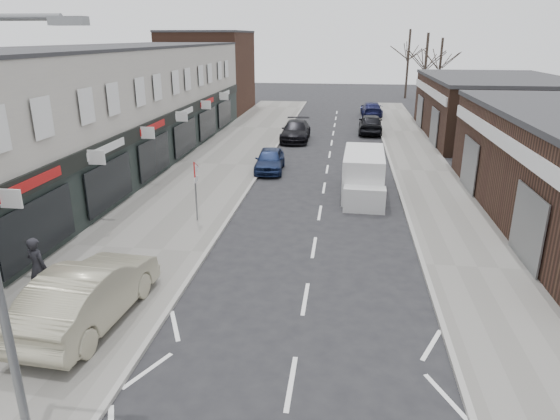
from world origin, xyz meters
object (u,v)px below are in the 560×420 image
(white_van, at_px, (363,175))
(parked_car_left_b, at_px, (296,131))
(parked_car_left_a, at_px, (270,160))
(parked_car_right_b, at_px, (371,124))
(sedan_on_pavement, at_px, (89,293))
(pedestrian, at_px, (37,267))
(warning_sign, at_px, (196,174))
(parked_car_right_c, at_px, (371,109))
(parked_car_right_a, at_px, (366,175))

(white_van, bearing_deg, parked_car_left_b, 111.47)
(parked_car_left_a, bearing_deg, parked_car_right_b, 60.86)
(parked_car_left_a, distance_m, parked_car_left_b, 9.47)
(sedan_on_pavement, xyz_separation_m, pedestrian, (-2.24, 1.15, 0.10))
(white_van, bearing_deg, parked_car_left_a, 145.07)
(warning_sign, height_order, parked_car_right_b, warning_sign)
(pedestrian, xyz_separation_m, parked_car_right_b, (11.08, 29.37, -0.27))
(sedan_on_pavement, xyz_separation_m, parked_car_right_c, (9.30, 40.06, -0.27))
(sedan_on_pavement, distance_m, parked_car_left_a, 17.50)
(white_van, relative_size, parked_car_right_a, 1.38)
(parked_car_left_a, xyz_separation_m, parked_car_right_c, (6.90, 22.73, 0.03))
(sedan_on_pavement, bearing_deg, pedestrian, -23.72)
(parked_car_right_a, bearing_deg, warning_sign, 46.81)
(white_van, xyz_separation_m, parked_car_right_c, (1.50, 26.76, -0.31))
(parked_car_right_a, distance_m, parked_car_right_c, 25.40)
(parked_car_right_c, bearing_deg, white_van, 85.12)
(parked_car_left_b, bearing_deg, white_van, -71.01)
(sedan_on_pavement, height_order, parked_car_right_c, sedan_on_pavement)
(warning_sign, distance_m, sedan_on_pavement, 8.34)
(parked_car_left_b, distance_m, parked_car_right_c, 14.70)
(white_van, height_order, pedestrian, white_van)
(warning_sign, distance_m, parked_car_right_b, 23.80)
(parked_car_right_b, xyz_separation_m, parked_car_right_c, (0.46, 9.53, -0.10))
(parked_car_left_b, relative_size, parked_car_right_c, 1.05)
(sedan_on_pavement, relative_size, parked_car_left_a, 1.29)
(parked_car_left_b, bearing_deg, warning_sign, -97.85)
(pedestrian, distance_m, parked_car_left_a, 16.83)
(parked_car_left_b, height_order, parked_car_right_c, parked_car_left_b)
(white_van, distance_m, parked_car_right_b, 17.27)
(white_van, height_order, sedan_on_pavement, white_van)
(parked_car_left_b, relative_size, parked_car_right_b, 1.09)
(parked_car_left_a, height_order, parked_car_right_b, parked_car_right_b)
(warning_sign, height_order, parked_car_left_a, warning_sign)
(parked_car_right_c, bearing_deg, parked_car_right_a, 85.40)
(white_van, bearing_deg, parked_car_right_c, 88.64)
(pedestrian, relative_size, parked_car_right_c, 0.39)
(parked_car_left_b, distance_m, parked_car_right_a, 13.09)
(parked_car_right_a, xyz_separation_m, parked_car_right_b, (0.84, 15.84, 0.14))
(parked_car_left_a, xyz_separation_m, parked_car_right_a, (5.60, -2.64, -0.01))
(parked_car_right_b, bearing_deg, parked_car_left_b, 34.19)
(parked_car_right_c, bearing_deg, parked_car_left_a, 71.44)
(parked_car_left_b, bearing_deg, parked_car_right_b, 32.05)
(pedestrian, distance_m, parked_car_right_c, 40.58)
(sedan_on_pavement, height_order, pedestrian, pedestrian)
(parked_car_right_a, bearing_deg, parked_car_right_b, -87.49)
(pedestrian, xyz_separation_m, parked_car_left_b, (5.23, 25.62, -0.33))
(pedestrian, bearing_deg, parked_car_left_b, -84.41)
(parked_car_left_b, height_order, parked_car_right_a, parked_car_left_b)
(white_van, distance_m, parked_car_left_b, 14.32)
(parked_car_right_a, bearing_deg, parked_car_left_a, -19.74)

